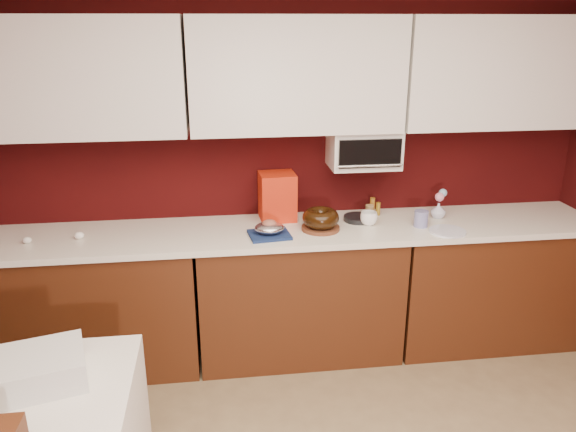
% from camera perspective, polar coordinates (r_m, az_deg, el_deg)
% --- Properties ---
extents(wall_back, '(4.00, 0.02, 2.50)m').
position_cam_1_polar(wall_back, '(3.81, 0.46, 5.35)').
color(wall_back, '#340707').
rests_on(wall_back, floor).
extents(base_cabinet_left, '(1.31, 0.58, 0.86)m').
position_cam_1_polar(base_cabinet_left, '(3.86, -19.12, -8.61)').
color(base_cabinet_left, '#48210E').
rests_on(base_cabinet_left, floor).
extents(base_cabinet_center, '(1.31, 0.58, 0.86)m').
position_cam_1_polar(base_cabinet_center, '(3.81, 1.08, -7.85)').
color(base_cabinet_center, '#48210E').
rests_on(base_cabinet_center, floor).
extents(base_cabinet_right, '(1.31, 0.58, 0.86)m').
position_cam_1_polar(base_cabinet_right, '(4.20, 19.48, -6.32)').
color(base_cabinet_right, '#48210E').
rests_on(base_cabinet_right, floor).
extents(countertop, '(4.00, 0.62, 0.04)m').
position_cam_1_polar(countertop, '(3.63, 1.12, -1.51)').
color(countertop, white).
rests_on(countertop, base_cabinet_center).
extents(upper_cabinet_left, '(1.31, 0.33, 0.70)m').
position_cam_1_polar(upper_cabinet_left, '(3.60, -21.20, 12.98)').
color(upper_cabinet_left, white).
rests_on(upper_cabinet_left, wall_back).
extents(upper_cabinet_center, '(1.31, 0.33, 0.70)m').
position_cam_1_polar(upper_cabinet_center, '(3.55, 0.86, 14.15)').
color(upper_cabinet_center, white).
rests_on(upper_cabinet_center, wall_back).
extents(upper_cabinet_right, '(1.31, 0.33, 0.70)m').
position_cam_1_polar(upper_cabinet_right, '(3.97, 20.86, 13.49)').
color(upper_cabinet_right, white).
rests_on(upper_cabinet_right, wall_back).
extents(toaster_oven, '(0.45, 0.30, 0.25)m').
position_cam_1_polar(toaster_oven, '(3.73, 7.69, 6.85)').
color(toaster_oven, white).
rests_on(toaster_oven, upper_cabinet_center).
extents(toaster_oven_door, '(0.40, 0.02, 0.18)m').
position_cam_1_polar(toaster_oven_door, '(3.58, 8.34, 6.30)').
color(toaster_oven_door, black).
rests_on(toaster_oven_door, toaster_oven).
extents(toaster_oven_handle, '(0.42, 0.02, 0.02)m').
position_cam_1_polar(toaster_oven_handle, '(3.58, 8.35, 5.07)').
color(toaster_oven_handle, silver).
rests_on(toaster_oven_handle, toaster_oven).
extents(cake_base, '(0.28, 0.28, 0.02)m').
position_cam_1_polar(cake_base, '(3.59, 3.32, -1.23)').
color(cake_base, brown).
rests_on(cake_base, countertop).
extents(bundt_cake, '(0.28, 0.28, 0.10)m').
position_cam_1_polar(bundt_cake, '(3.57, 3.34, -0.19)').
color(bundt_cake, black).
rests_on(bundt_cake, cake_base).
extents(navy_towel, '(0.27, 0.24, 0.02)m').
position_cam_1_polar(navy_towel, '(3.48, -1.90, -1.91)').
color(navy_towel, navy).
rests_on(navy_towel, countertop).
extents(foil_ham_nest, '(0.20, 0.18, 0.07)m').
position_cam_1_polar(foil_ham_nest, '(3.46, -1.91, -1.21)').
color(foil_ham_nest, silver).
rests_on(foil_ham_nest, navy_towel).
extents(roasted_ham, '(0.11, 0.10, 0.06)m').
position_cam_1_polar(roasted_ham, '(3.46, -1.91, -0.82)').
color(roasted_ham, '#A15C49').
rests_on(roasted_ham, foil_ham_nest).
extents(pandoro_box, '(0.24, 0.22, 0.32)m').
position_cam_1_polar(pandoro_box, '(3.73, -1.09, 2.01)').
color(pandoro_box, '#AD0B0D').
rests_on(pandoro_box, countertop).
extents(dark_pan, '(0.22, 0.22, 0.03)m').
position_cam_1_polar(dark_pan, '(3.77, 7.10, -0.23)').
color(dark_pan, black).
rests_on(dark_pan, countertop).
extents(coffee_mug, '(0.13, 0.13, 0.11)m').
position_cam_1_polar(coffee_mug, '(3.69, 8.21, -0.11)').
color(coffee_mug, white).
rests_on(coffee_mug, countertop).
extents(blue_jar, '(0.11, 0.11, 0.11)m').
position_cam_1_polar(blue_jar, '(3.73, 13.36, -0.26)').
color(blue_jar, navy).
rests_on(blue_jar, countertop).
extents(flower_vase, '(0.09, 0.09, 0.12)m').
position_cam_1_polar(flower_vase, '(3.92, 15.03, 0.63)').
color(flower_vase, silver).
rests_on(flower_vase, countertop).
extents(flower_pink, '(0.06, 0.06, 0.06)m').
position_cam_1_polar(flower_pink, '(3.89, 15.14, 1.87)').
color(flower_pink, pink).
rests_on(flower_pink, flower_vase).
extents(flower_blue, '(0.06, 0.06, 0.06)m').
position_cam_1_polar(flower_blue, '(3.91, 15.46, 2.28)').
color(flower_blue, '#80ADCC').
rests_on(flower_blue, flower_vase).
extents(china_plate, '(0.26, 0.26, 0.01)m').
position_cam_1_polar(china_plate, '(3.69, 15.90, -1.50)').
color(china_plate, white).
rests_on(china_plate, countertop).
extents(amber_bottle, '(0.04, 0.04, 0.09)m').
position_cam_1_polar(amber_bottle, '(3.89, 9.13, 0.72)').
color(amber_bottle, '#816117').
rests_on(amber_bottle, countertop).
extents(paper_cup, '(0.07, 0.07, 0.08)m').
position_cam_1_polar(paper_cup, '(3.85, 8.28, 0.51)').
color(paper_cup, olive).
rests_on(paper_cup, countertop).
extents(egg_left, '(0.06, 0.05, 0.04)m').
position_cam_1_polar(egg_left, '(3.71, -24.98, -2.24)').
color(egg_left, silver).
rests_on(egg_left, countertop).
extents(egg_right, '(0.06, 0.05, 0.05)m').
position_cam_1_polar(egg_right, '(3.66, -20.45, -1.87)').
color(egg_right, white).
rests_on(egg_right, countertop).
extents(newspaper_stack, '(0.43, 0.39, 0.13)m').
position_cam_1_polar(newspaper_stack, '(2.60, -24.07, -14.03)').
color(newspaper_stack, silver).
rests_on(newspaper_stack, dining_table).
extents(amber_bottle_tall, '(0.05, 0.05, 0.12)m').
position_cam_1_polar(amber_bottle_tall, '(3.89, 8.56, 1.00)').
color(amber_bottle_tall, brown).
rests_on(amber_bottle_tall, countertop).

